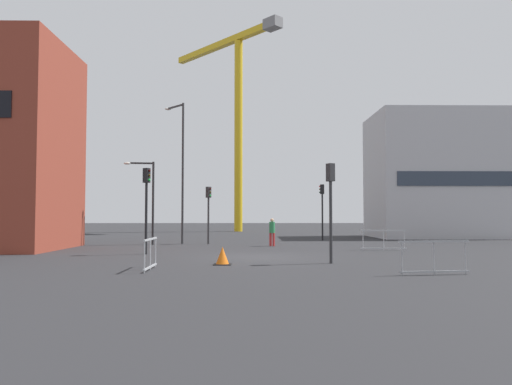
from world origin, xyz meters
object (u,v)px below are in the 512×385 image
Objects in this scene: construction_crane at (236,99)px; streetlamp_tall at (181,162)px; traffic_light_island at (209,205)px; traffic_cone_striped at (222,256)px; streetlamp_short at (148,193)px; pedestrian_walking at (272,230)px; traffic_light_near at (146,196)px; traffic_light_verge at (322,203)px; traffic_light_crosswalk at (330,196)px.

streetlamp_tall is at bearing -97.71° from construction_crane.
traffic_light_island is 5.43× the size of traffic_cone_striped.
streetlamp_tall reaches higher than streetlamp_short.
pedestrian_walking is (2.84, -24.37, -13.88)m from construction_crane.
streetlamp_short is at bearing 101.26° from traffic_light_near.
traffic_light_island is at bearing 10.02° from streetlamp_short.
traffic_light_verge is (9.78, 3.79, -2.55)m from streetlamp_tall.
traffic_light_verge is (7.94, 4.18, 0.25)m from traffic_light_island.
traffic_light_near is at bearing -130.61° from traffic_light_verge.
streetlamp_short reaches higher than traffic_light_crosswalk.
traffic_light_crosswalk is (7.62, -12.41, -2.67)m from streetlamp_tall.
streetlamp_short is at bearing -157.47° from traffic_light_verge.
pedestrian_walking is 2.46× the size of traffic_cone_striped.
streetlamp_tall is 5.52× the size of pedestrian_walking.
construction_crane is at bearing 97.70° from traffic_light_crosswalk.
streetlamp_tall reaches higher than traffic_light_near.
traffic_light_near reaches higher than traffic_light_island.
traffic_light_verge is 6.05× the size of traffic_cone_striped.
pedestrian_walking is at bearing -27.00° from traffic_light_island.
streetlamp_short is at bearing 129.87° from traffic_light_crosswalk.
construction_crane is 6.08× the size of traffic_light_island.
traffic_light_near is (-8.08, 4.26, 0.13)m from traffic_light_crosswalk.
traffic_light_island is at bearing -92.90° from construction_crane.
traffic_light_near is (1.41, -7.11, -0.45)m from streetlamp_short.
traffic_cone_striped is (3.89, -4.64, -2.44)m from traffic_light_near.
streetlamp_short is at bearing -101.90° from construction_crane.
streetlamp_tall reaches higher than traffic_light_verge.
traffic_cone_striped is (-6.35, -16.58, -2.42)m from traffic_light_verge.
traffic_light_near is at bearing -78.74° from streetlamp_short.
construction_crane is at bearing 110.55° from traffic_light_verge.
traffic_cone_striped is at bearing -102.93° from pedestrian_walking.
construction_crane is 4.28× the size of streetlamp_short.
construction_crane is 24.13m from streetlamp_tall.
construction_crane reaches higher than streetlamp_tall.
streetlamp_short is 7.71× the size of traffic_cone_striped.
traffic_cone_striped is at bearing -65.70° from streetlamp_short.
traffic_light_near is 6.09× the size of traffic_cone_striped.
construction_crane is 33.00× the size of traffic_cone_striped.
construction_crane reaches higher than traffic_light_verge.
traffic_cone_striped is (5.30, -11.75, -2.89)m from streetlamp_short.
traffic_light_near reaches higher than pedestrian_walking.
pedestrian_walking is (3.97, -2.03, -1.52)m from traffic_light_island.
streetlamp_tall reaches higher than pedestrian_walking.
traffic_light_verge is at bearing 49.39° from traffic_light_near.
streetlamp_short reaches higher than traffic_light_verge.
traffic_light_crosswalk is at bearing -97.61° from traffic_light_verge.
traffic_light_crosswalk is at bearing 5.24° from traffic_cone_striped.
traffic_light_crosswalk is (4.64, -34.36, -12.23)m from construction_crane.
construction_crane is 2.43× the size of streetlamp_tall.
construction_crane is at bearing 90.75° from traffic_cone_striped.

